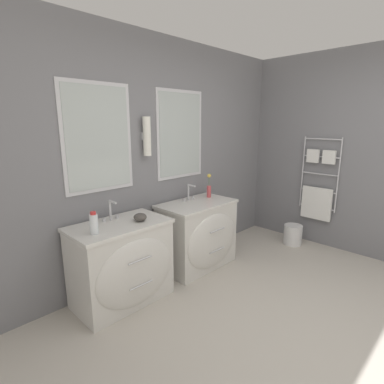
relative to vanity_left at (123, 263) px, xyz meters
name	(u,v)px	position (x,y,z in m)	size (l,w,h in m)	color
ground_plane	(340,357)	(0.72, -1.75, -0.40)	(16.00, 16.00, 0.00)	#BCB5A8
wall_back	(157,158)	(0.71, 0.35, 0.91)	(5.66, 0.16, 2.60)	slate
wall_right	(333,153)	(2.78, -0.82, 0.89)	(0.13, 4.10, 2.60)	slate
vanity_left	(123,263)	(0.00, 0.00, 0.00)	(0.91, 0.59, 0.79)	silver
vanity_right	(199,234)	(1.04, 0.00, 0.00)	(0.91, 0.59, 0.79)	silver
faucet_left	(111,211)	(0.00, 0.16, 0.48)	(0.17, 0.12, 0.20)	silver
faucet_right	(189,193)	(1.04, 0.16, 0.48)	(0.17, 0.12, 0.20)	silver
toiletry_bottle	(94,224)	(-0.29, -0.05, 0.48)	(0.07, 0.07, 0.19)	silver
amenity_bowl	(140,217)	(0.18, -0.05, 0.42)	(0.12, 0.12, 0.07)	#4C4742
flower_vase	(209,188)	(1.33, 0.10, 0.50)	(0.05, 0.05, 0.29)	#CC4C51
waste_bin	(293,234)	(2.47, -0.50, -0.25)	(0.25, 0.25, 0.28)	silver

